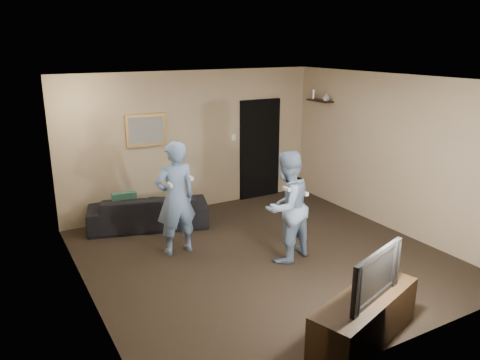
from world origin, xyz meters
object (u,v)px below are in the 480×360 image
sofa (148,210)px  wii_player_left (176,198)px  television (368,273)px  wii_player_right (286,207)px  tv_console (364,319)px

sofa → wii_player_left: wii_player_left is taller
sofa → television: television is taller
sofa → wii_player_left: size_ratio=1.16×
wii_player_left → wii_player_right: (1.29, -1.00, -0.05)m
wii_player_left → wii_player_right: wii_player_left is taller
wii_player_left → television: bearing=-73.3°
sofa → tv_console: 4.34m
tv_console → wii_player_left: 3.23m
tv_console → sofa: bearing=84.3°
tv_console → wii_player_right: bearing=60.9°
wii_player_left → wii_player_right: 1.64m
sofa → wii_player_left: bearing=109.4°
wii_player_left → wii_player_right: size_ratio=1.06×
tv_console → wii_player_left: (-0.91, 3.04, 0.61)m
television → wii_player_left: size_ratio=0.55×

